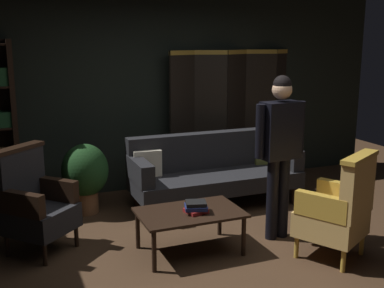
{
  "coord_description": "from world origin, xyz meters",
  "views": [
    {
      "loc": [
        -1.87,
        -3.83,
        2.05
      ],
      "look_at": [
        0.0,
        0.8,
        0.95
      ],
      "focal_mm": 44.71,
      "sensor_mm": 36.0,
      "label": 1
    }
  ],
  "objects_px": {
    "velvet_couch": "(213,169)",
    "armchair_gilt_accent": "(339,209)",
    "book_red_leather": "(196,211)",
    "armchair_wing_left": "(35,203)",
    "folding_screen": "(235,114)",
    "book_navy_cloth": "(196,207)",
    "coffee_table": "(190,216)",
    "standing_figure": "(280,142)",
    "book_black_cloth": "(196,203)",
    "potted_plant": "(85,173)"
  },
  "relations": [
    {
      "from": "coffee_table",
      "to": "potted_plant",
      "type": "bearing_deg",
      "value": 116.9
    },
    {
      "from": "standing_figure",
      "to": "potted_plant",
      "type": "relative_size",
      "value": 2.01
    },
    {
      "from": "potted_plant",
      "to": "book_red_leather",
      "type": "bearing_deg",
      "value": -62.62
    },
    {
      "from": "coffee_table",
      "to": "standing_figure",
      "type": "xyz_separation_m",
      "value": [
        0.98,
        -0.01,
        0.65
      ]
    },
    {
      "from": "armchair_wing_left",
      "to": "potted_plant",
      "type": "bearing_deg",
      "value": 54.11
    },
    {
      "from": "armchair_gilt_accent",
      "to": "velvet_couch",
      "type": "bearing_deg",
      "value": 103.22
    },
    {
      "from": "armchair_wing_left",
      "to": "book_red_leather",
      "type": "bearing_deg",
      "value": -24.54
    },
    {
      "from": "book_navy_cloth",
      "to": "standing_figure",
      "type": "bearing_deg",
      "value": 2.58
    },
    {
      "from": "book_red_leather",
      "to": "book_navy_cloth",
      "type": "relative_size",
      "value": 0.89
    },
    {
      "from": "armchair_wing_left",
      "to": "book_black_cloth",
      "type": "xyz_separation_m",
      "value": [
        1.43,
        -0.65,
        0.02
      ]
    },
    {
      "from": "velvet_couch",
      "to": "standing_figure",
      "type": "xyz_separation_m",
      "value": [
        0.18,
        -1.23,
        0.57
      ]
    },
    {
      "from": "armchair_wing_left",
      "to": "book_black_cloth",
      "type": "distance_m",
      "value": 1.57
    },
    {
      "from": "potted_plant",
      "to": "book_navy_cloth",
      "type": "xyz_separation_m",
      "value": [
        0.79,
        -1.53,
        -0.01
      ]
    },
    {
      "from": "armchair_wing_left",
      "to": "standing_figure",
      "type": "distance_m",
      "value": 2.5
    },
    {
      "from": "velvet_couch",
      "to": "book_black_cloth",
      "type": "relative_size",
      "value": 11.01
    },
    {
      "from": "armchair_gilt_accent",
      "to": "book_red_leather",
      "type": "xyz_separation_m",
      "value": [
        -1.2,
        0.6,
        -0.05
      ]
    },
    {
      "from": "velvet_couch",
      "to": "armchair_gilt_accent",
      "type": "xyz_separation_m",
      "value": [
        0.44,
        -1.87,
        0.04
      ]
    },
    {
      "from": "standing_figure",
      "to": "book_black_cloth",
      "type": "bearing_deg",
      "value": -177.42
    },
    {
      "from": "book_black_cloth",
      "to": "potted_plant",
      "type": "bearing_deg",
      "value": 117.38
    },
    {
      "from": "book_red_leather",
      "to": "book_navy_cloth",
      "type": "xyz_separation_m",
      "value": [
        0.0,
        0.0,
        0.04
      ]
    },
    {
      "from": "velvet_couch",
      "to": "book_red_leather",
      "type": "bearing_deg",
      "value": -120.8
    },
    {
      "from": "folding_screen",
      "to": "coffee_table",
      "type": "relative_size",
      "value": 2.12
    },
    {
      "from": "coffee_table",
      "to": "armchair_wing_left",
      "type": "distance_m",
      "value": 1.51
    },
    {
      "from": "coffee_table",
      "to": "armchair_gilt_accent",
      "type": "xyz_separation_m",
      "value": [
        1.24,
        -0.65,
        0.12
      ]
    },
    {
      "from": "folding_screen",
      "to": "potted_plant",
      "type": "distance_m",
      "value": 2.42
    },
    {
      "from": "potted_plant",
      "to": "velvet_couch",
      "type": "bearing_deg",
      "value": -9.41
    },
    {
      "from": "coffee_table",
      "to": "standing_figure",
      "type": "bearing_deg",
      "value": -0.67
    },
    {
      "from": "velvet_couch",
      "to": "armchair_wing_left",
      "type": "height_order",
      "value": "armchair_wing_left"
    },
    {
      "from": "book_black_cloth",
      "to": "book_red_leather",
      "type": "bearing_deg",
      "value": 0.0
    },
    {
      "from": "coffee_table",
      "to": "armchair_wing_left",
      "type": "height_order",
      "value": "armchair_wing_left"
    },
    {
      "from": "armchair_gilt_accent",
      "to": "book_navy_cloth",
      "type": "distance_m",
      "value": 1.34
    },
    {
      "from": "book_navy_cloth",
      "to": "book_black_cloth",
      "type": "xyz_separation_m",
      "value": [
        0.0,
        0.0,
        0.04
      ]
    },
    {
      "from": "coffee_table",
      "to": "armchair_wing_left",
      "type": "xyz_separation_m",
      "value": [
        -1.39,
        0.6,
        0.12
      ]
    },
    {
      "from": "armchair_wing_left",
      "to": "standing_figure",
      "type": "relative_size",
      "value": 0.61
    },
    {
      "from": "velvet_couch",
      "to": "armchair_wing_left",
      "type": "relative_size",
      "value": 2.04
    },
    {
      "from": "folding_screen",
      "to": "book_navy_cloth",
      "type": "relative_size",
      "value": 9.98
    },
    {
      "from": "book_red_leather",
      "to": "velvet_couch",
      "type": "bearing_deg",
      "value": 59.2
    },
    {
      "from": "book_red_leather",
      "to": "armchair_wing_left",
      "type": "bearing_deg",
      "value": 155.46
    },
    {
      "from": "armchair_gilt_accent",
      "to": "book_black_cloth",
      "type": "xyz_separation_m",
      "value": [
        -1.2,
        0.6,
        0.02
      ]
    },
    {
      "from": "coffee_table",
      "to": "folding_screen",
      "type": "bearing_deg",
      "value": 53.39
    },
    {
      "from": "folding_screen",
      "to": "velvet_couch",
      "type": "bearing_deg",
      "value": -130.86
    },
    {
      "from": "folding_screen",
      "to": "book_navy_cloth",
      "type": "height_order",
      "value": "folding_screen"
    },
    {
      "from": "standing_figure",
      "to": "book_red_leather",
      "type": "distance_m",
      "value": 1.11
    },
    {
      "from": "folding_screen",
      "to": "book_red_leather",
      "type": "relative_size",
      "value": 11.23
    },
    {
      "from": "standing_figure",
      "to": "book_navy_cloth",
      "type": "distance_m",
      "value": 1.09
    },
    {
      "from": "coffee_table",
      "to": "standing_figure",
      "type": "height_order",
      "value": "standing_figure"
    },
    {
      "from": "standing_figure",
      "to": "book_navy_cloth",
      "type": "bearing_deg",
      "value": -177.42
    },
    {
      "from": "coffee_table",
      "to": "book_black_cloth",
      "type": "distance_m",
      "value": 0.15
    },
    {
      "from": "coffee_table",
      "to": "book_black_cloth",
      "type": "height_order",
      "value": "book_black_cloth"
    },
    {
      "from": "velvet_couch",
      "to": "book_black_cloth",
      "type": "height_order",
      "value": "velvet_couch"
    }
  ]
}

